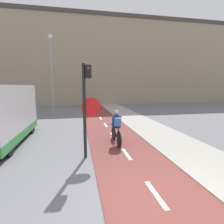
{
  "coord_description": "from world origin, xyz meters",
  "views": [
    {
      "loc": [
        -1.74,
        -3.0,
        2.54
      ],
      "look_at": [
        0.0,
        5.82,
        1.2
      ],
      "focal_mm": 28.0,
      "sensor_mm": 36.0,
      "label": 1
    }
  ],
  "objects": [
    {
      "name": "bike_lane",
      "position": [
        0.0,
        0.01,
        0.01
      ],
      "size": [
        2.59,
        60.0,
        0.02
      ],
      "color": "brown",
      "rests_on": "ground_plane"
    },
    {
      "name": "ground_plane",
      "position": [
        0.0,
        0.0,
        0.0
      ],
      "size": [
        120.0,
        120.0,
        0.0
      ],
      "primitive_type": "plane",
      "color": "slate"
    },
    {
      "name": "traffic_light_pole",
      "position": [
        -1.44,
        3.03,
        2.03
      ],
      "size": [
        0.67,
        0.25,
        3.29
      ],
      "color": "black",
      "rests_on": "ground_plane"
    },
    {
      "name": "cyclist_near",
      "position": [
        -0.11,
        4.26,
        0.72
      ],
      "size": [
        0.46,
        1.76,
        1.51
      ],
      "color": "black",
      "rests_on": "ground_plane"
    },
    {
      "name": "building_row_background",
      "position": [
        0.0,
        23.07,
        5.99
      ],
      "size": [
        60.0,
        5.2,
        11.96
      ],
      "color": "gray",
      "rests_on": "ground_plane"
    },
    {
      "name": "street_lamp_far",
      "position": [
        -3.9,
        13.42,
        4.21
      ],
      "size": [
        0.36,
        0.36,
        6.9
      ],
      "color": "gray",
      "rests_on": "ground_plane"
    }
  ]
}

